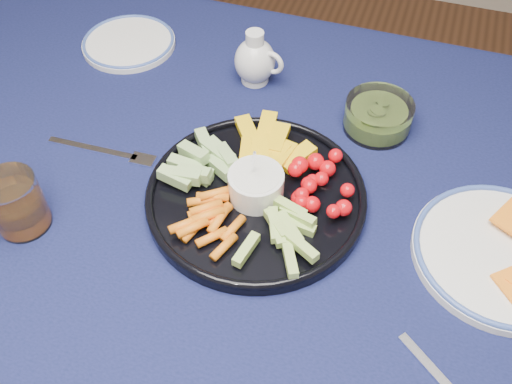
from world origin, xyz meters
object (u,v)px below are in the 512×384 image
(juice_tumbler, at_px, (18,206))
(side_plate_extra, at_px, (129,42))
(cheese_plate, at_px, (502,252))
(dining_table, at_px, (208,244))
(crudite_platter, at_px, (255,193))
(pickle_bowl, at_px, (378,117))
(creamer_pitcher, at_px, (255,61))

(juice_tumbler, bearing_deg, side_plate_extra, 97.07)
(cheese_plate, relative_size, side_plate_extra, 1.36)
(dining_table, relative_size, crudite_platter, 5.13)
(pickle_bowl, relative_size, juice_tumbler, 1.25)
(dining_table, relative_size, creamer_pitcher, 16.59)
(pickle_bowl, bearing_deg, side_plate_extra, 171.26)
(dining_table, height_order, pickle_bowl, pickle_bowl)
(juice_tumbler, bearing_deg, crudite_platter, 25.70)
(crudite_platter, height_order, side_plate_extra, crudite_platter)
(pickle_bowl, relative_size, cheese_plate, 0.46)
(creamer_pitcher, xyz_separation_m, pickle_bowl, (0.23, -0.05, -0.02))
(dining_table, xyz_separation_m, creamer_pitcher, (-0.02, 0.31, 0.13))
(cheese_plate, relative_size, juice_tumbler, 2.71)
(pickle_bowl, distance_m, cheese_plate, 0.29)
(creamer_pitcher, xyz_separation_m, cheese_plate, (0.44, -0.26, -0.03))
(cheese_plate, distance_m, juice_tumbler, 0.67)
(crudite_platter, height_order, creamer_pitcher, crudite_platter)
(cheese_plate, height_order, side_plate_extra, cheese_plate)
(creamer_pitcher, height_order, cheese_plate, creamer_pitcher)
(crudite_platter, bearing_deg, cheese_plate, 1.73)
(cheese_plate, xyz_separation_m, juice_tumbler, (-0.65, -0.15, 0.03))
(cheese_plate, bearing_deg, crudite_platter, -178.27)
(juice_tumbler, xyz_separation_m, side_plate_extra, (-0.05, 0.44, -0.03))
(dining_table, height_order, side_plate_extra, side_plate_extra)
(dining_table, bearing_deg, cheese_plate, 6.90)
(crudite_platter, xyz_separation_m, side_plate_extra, (-0.35, 0.29, -0.01))
(crudite_platter, height_order, cheese_plate, crudite_platter)
(creamer_pitcher, relative_size, cheese_plate, 0.42)
(crudite_platter, distance_m, creamer_pitcher, 0.28)
(crudite_platter, bearing_deg, juice_tumbler, -154.30)
(dining_table, distance_m, crudite_platter, 0.13)
(side_plate_extra, bearing_deg, crudite_platter, -39.50)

